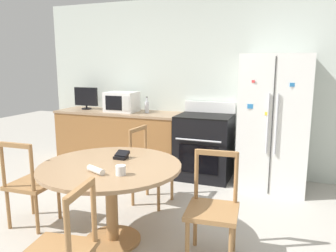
% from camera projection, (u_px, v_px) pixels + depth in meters
% --- Properties ---
extents(back_wall, '(5.20, 0.10, 2.60)m').
position_uv_depth(back_wall, '(199.00, 86.00, 4.98)').
color(back_wall, silver).
rests_on(back_wall, ground_plane).
extents(kitchen_counter, '(2.02, 0.64, 0.90)m').
position_uv_depth(kitchen_counter, '(120.00, 139.00, 5.23)').
color(kitchen_counter, '#936033').
rests_on(kitchen_counter, ground_plane).
extents(refrigerator, '(0.85, 0.75, 1.76)m').
position_uv_depth(refrigerator, '(274.00, 123.00, 4.28)').
color(refrigerator, white).
rests_on(refrigerator, ground_plane).
extents(oven_range, '(0.76, 0.68, 1.08)m').
position_uv_depth(oven_range, '(204.00, 146.00, 4.71)').
color(oven_range, black).
rests_on(oven_range, ground_plane).
extents(microwave, '(0.48, 0.36, 0.31)m').
position_uv_depth(microwave, '(122.00, 102.00, 5.08)').
color(microwave, white).
rests_on(microwave, kitchen_counter).
extents(countertop_tv, '(0.41, 0.16, 0.36)m').
position_uv_depth(countertop_tv, '(86.00, 97.00, 5.36)').
color(countertop_tv, black).
rests_on(countertop_tv, kitchen_counter).
extents(counter_bottle, '(0.07, 0.07, 0.25)m').
position_uv_depth(counter_bottle, '(147.00, 107.00, 4.97)').
color(counter_bottle, silver).
rests_on(counter_bottle, kitchen_counter).
extents(dining_table, '(1.28, 1.28, 0.74)m').
position_uv_depth(dining_table, '(111.00, 179.00, 2.96)').
color(dining_table, '#997551').
rests_on(dining_table, ground_plane).
extents(dining_chair_far, '(0.46, 0.46, 0.90)m').
position_uv_depth(dining_chair_far, '(150.00, 167.00, 3.85)').
color(dining_chair_far, '#9E7042').
rests_on(dining_chair_far, ground_plane).
extents(dining_chair_right, '(0.46, 0.46, 0.90)m').
position_uv_depth(dining_chair_right, '(213.00, 209.00, 2.74)').
color(dining_chair_right, '#9E7042').
rests_on(dining_chair_right, ground_plane).
extents(dining_chair_left, '(0.44, 0.44, 0.90)m').
position_uv_depth(dining_chair_left, '(31.00, 184.00, 3.30)').
color(dining_chair_left, '#9E7042').
rests_on(dining_chair_left, ground_plane).
extents(candle_glass, '(0.08, 0.08, 0.08)m').
position_uv_depth(candle_glass, '(121.00, 171.00, 2.65)').
color(candle_glass, silver).
rests_on(candle_glass, dining_table).
extents(folded_napkin, '(0.20, 0.13, 0.05)m').
position_uv_depth(folded_napkin, '(96.00, 170.00, 2.70)').
color(folded_napkin, silver).
rests_on(folded_napkin, dining_table).
extents(wallet, '(0.12, 0.13, 0.07)m').
position_uv_depth(wallet, '(122.00, 156.00, 3.12)').
color(wallet, black).
rests_on(wallet, dining_table).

